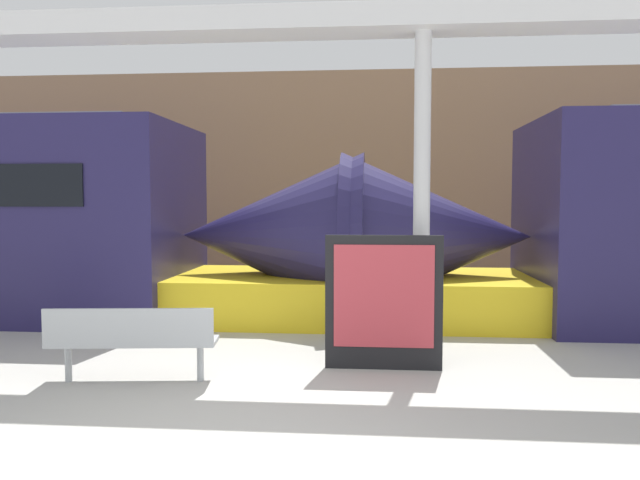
{
  "coord_description": "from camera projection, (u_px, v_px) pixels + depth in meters",
  "views": [
    {
      "loc": [
        0.87,
        -4.64,
        1.88
      ],
      "look_at": [
        0.21,
        2.87,
        1.4
      ],
      "focal_mm": 35.0,
      "sensor_mm": 36.0,
      "label": 1
    }
  ],
  "objects": [
    {
      "name": "support_column_near",
      "position": [
        422.0,
        198.0,
        7.31
      ],
      "size": [
        0.2,
        0.2,
        3.83
      ],
      "primitive_type": "cylinder",
      "color": "silver",
      "rests_on": "ground_plane"
    },
    {
      "name": "canopy_beam",
      "position": [
        424.0,
        19.0,
        7.18
      ],
      "size": [
        28.0,
        0.6,
        0.28
      ],
      "primitive_type": "cube",
      "color": "silver",
      "rests_on": "support_column_near"
    },
    {
      "name": "poster_board",
      "position": [
        384.0,
        302.0,
        6.9
      ],
      "size": [
        1.3,
        0.07,
        1.5
      ],
      "color": "black",
      "rests_on": "ground_plane"
    },
    {
      "name": "bench_near",
      "position": [
        132.0,
        337.0,
        6.37
      ],
      "size": [
        1.74,
        0.63,
        0.8
      ],
      "rotation": [
        0.0,
        0.0,
        0.11
      ],
      "color": "#ADB2B7",
      "rests_on": "ground_plane"
    },
    {
      "name": "ground_plane",
      "position": [
        260.0,
        444.0,
        4.8
      ],
      "size": [
        60.0,
        60.0,
        0.0
      ],
      "primitive_type": "plane",
      "color": "#B2AFA8"
    },
    {
      "name": "station_wall",
      "position": [
        339.0,
        175.0,
        15.18
      ],
      "size": [
        56.0,
        0.2,
        5.0
      ],
      "primitive_type": "cube",
      "color": "#937051",
      "rests_on": "ground_plane"
    }
  ]
}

